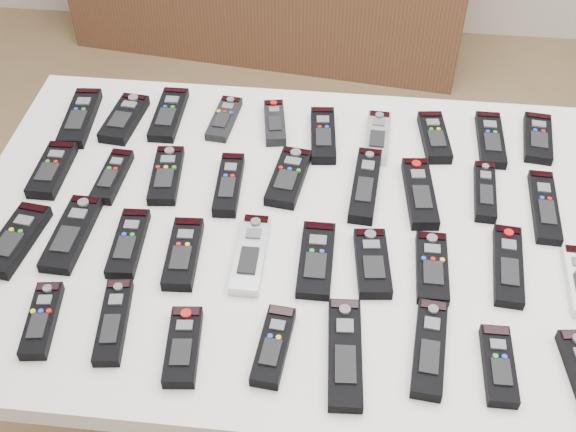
# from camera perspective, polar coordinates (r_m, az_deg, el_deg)

# --- Properties ---
(ground) EXTENTS (4.00, 4.00, 0.00)m
(ground) POSITION_cam_1_polar(r_m,az_deg,el_deg) (2.06, 4.42, -14.16)
(ground) COLOR brown
(ground) RESTS_ON ground
(table) EXTENTS (1.25, 0.88, 0.78)m
(table) POSITION_cam_1_polar(r_m,az_deg,el_deg) (1.42, -0.00, -2.24)
(table) COLOR white
(table) RESTS_ON ground
(remote_0) EXTENTS (0.07, 0.20, 0.02)m
(remote_0) POSITION_cam_1_polar(r_m,az_deg,el_deg) (1.67, -16.10, 7.48)
(remote_0) COLOR black
(remote_0) RESTS_ON table
(remote_1) EXTENTS (0.08, 0.16, 0.02)m
(remote_1) POSITION_cam_1_polar(r_m,az_deg,el_deg) (1.65, -12.81, 7.51)
(remote_1) COLOR black
(remote_1) RESTS_ON table
(remote_2) EXTENTS (0.06, 0.18, 0.02)m
(remote_2) POSITION_cam_1_polar(r_m,az_deg,el_deg) (1.64, -9.40, 7.93)
(remote_2) COLOR black
(remote_2) RESTS_ON table
(remote_3) EXTENTS (0.06, 0.15, 0.02)m
(remote_3) POSITION_cam_1_polar(r_m,az_deg,el_deg) (1.62, -5.06, 7.67)
(remote_3) COLOR black
(remote_3) RESTS_ON table
(remote_4) EXTENTS (0.07, 0.15, 0.02)m
(remote_4) POSITION_cam_1_polar(r_m,az_deg,el_deg) (1.60, -1.05, 7.38)
(remote_4) COLOR black
(remote_4) RESTS_ON table
(remote_5) EXTENTS (0.07, 0.18, 0.02)m
(remote_5) POSITION_cam_1_polar(r_m,az_deg,el_deg) (1.56, 2.79, 6.40)
(remote_5) COLOR black
(remote_5) RESTS_ON table
(remote_6) EXTENTS (0.06, 0.16, 0.02)m
(remote_6) POSITION_cam_1_polar(r_m,az_deg,el_deg) (1.57, 7.07, 6.19)
(remote_6) COLOR #B7B7BC
(remote_6) RESTS_ON table
(remote_7) EXTENTS (0.07, 0.16, 0.02)m
(remote_7) POSITION_cam_1_polar(r_m,az_deg,el_deg) (1.59, 11.49, 6.13)
(remote_7) COLOR black
(remote_7) RESTS_ON table
(remote_8) EXTENTS (0.05, 0.17, 0.02)m
(remote_8) POSITION_cam_1_polar(r_m,az_deg,el_deg) (1.61, 15.71, 5.84)
(remote_8) COLOR black
(remote_8) RESTS_ON table
(remote_9) EXTENTS (0.07, 0.16, 0.02)m
(remote_9) POSITION_cam_1_polar(r_m,az_deg,el_deg) (1.65, 19.13, 5.85)
(remote_9) COLOR black
(remote_9) RESTS_ON table
(remote_10) EXTENTS (0.06, 0.16, 0.02)m
(remote_10) POSITION_cam_1_polar(r_m,az_deg,el_deg) (1.55, -18.14, 3.49)
(remote_10) COLOR black
(remote_10) RESTS_ON table
(remote_11) EXTENTS (0.05, 0.15, 0.02)m
(remote_11) POSITION_cam_1_polar(r_m,az_deg,el_deg) (1.50, -13.71, 3.07)
(remote_11) COLOR black
(remote_11) RESTS_ON table
(remote_12) EXTENTS (0.07, 0.17, 0.02)m
(remote_12) POSITION_cam_1_polar(r_m,az_deg,el_deg) (1.48, -9.60, 3.21)
(remote_12) COLOR black
(remote_12) RESTS_ON table
(remote_13) EXTENTS (0.05, 0.17, 0.02)m
(remote_13) POSITION_cam_1_polar(r_m,az_deg,el_deg) (1.44, -4.69, 2.50)
(remote_13) COLOR black
(remote_13) RESTS_ON table
(remote_14) EXTENTS (0.08, 0.17, 0.02)m
(remote_14) POSITION_cam_1_polar(r_m,az_deg,el_deg) (1.46, 0.05, 3.09)
(remote_14) COLOR black
(remote_14) RESTS_ON table
(remote_15) EXTENTS (0.06, 0.21, 0.02)m
(remote_15) POSITION_cam_1_polar(r_m,az_deg,el_deg) (1.45, 6.13, 2.45)
(remote_15) COLOR black
(remote_15) RESTS_ON table
(remote_16) EXTENTS (0.07, 0.19, 0.02)m
(remote_16) POSITION_cam_1_polar(r_m,az_deg,el_deg) (1.44, 10.37, 1.80)
(remote_16) COLOR black
(remote_16) RESTS_ON table
(remote_17) EXTENTS (0.05, 0.16, 0.02)m
(remote_17) POSITION_cam_1_polar(r_m,az_deg,el_deg) (1.48, 15.30, 1.88)
(remote_17) COLOR black
(remote_17) RESTS_ON table
(remote_18) EXTENTS (0.06, 0.19, 0.02)m
(remote_18) POSITION_cam_1_polar(r_m,az_deg,el_deg) (1.48, 19.61, 0.71)
(remote_18) COLOR black
(remote_18) RESTS_ON table
(remote_19) EXTENTS (0.08, 0.18, 0.02)m
(remote_19) POSITION_cam_1_polar(r_m,az_deg,el_deg) (1.42, -20.71, -1.76)
(remote_19) COLOR black
(remote_19) RESTS_ON table
(remote_20) EXTENTS (0.07, 0.19, 0.02)m
(remote_20) POSITION_cam_1_polar(r_m,az_deg,el_deg) (1.40, -16.73, -1.34)
(remote_20) COLOR black
(remote_20) RESTS_ON table
(remote_21) EXTENTS (0.06, 0.16, 0.02)m
(remote_21) POSITION_cam_1_polar(r_m,az_deg,el_deg) (1.36, -12.50, -2.08)
(remote_21) COLOR black
(remote_21) RESTS_ON table
(remote_22) EXTENTS (0.06, 0.16, 0.02)m
(remote_22) POSITION_cam_1_polar(r_m,az_deg,el_deg) (1.32, -8.28, -2.94)
(remote_22) COLOR black
(remote_22) RESTS_ON table
(remote_23) EXTENTS (0.05, 0.18, 0.02)m
(remote_23) POSITION_cam_1_polar(r_m,az_deg,el_deg) (1.31, -2.98, -3.01)
(remote_23) COLOR #B7B7BC
(remote_23) RESTS_ON table
(remote_24) EXTENTS (0.06, 0.17, 0.02)m
(remote_24) POSITION_cam_1_polar(r_m,az_deg,el_deg) (1.30, 2.25, -3.46)
(remote_24) COLOR black
(remote_24) RESTS_ON table
(remote_25) EXTENTS (0.07, 0.16, 0.02)m
(remote_25) POSITION_cam_1_polar(r_m,az_deg,el_deg) (1.30, 6.68, -3.70)
(remote_25) COLOR black
(remote_25) RESTS_ON table
(remote_26) EXTENTS (0.06, 0.16, 0.02)m
(remote_26) POSITION_cam_1_polar(r_m,az_deg,el_deg) (1.31, 11.31, -4.01)
(remote_26) COLOR black
(remote_26) RESTS_ON table
(remote_27) EXTENTS (0.06, 0.19, 0.02)m
(remote_27) POSITION_cam_1_polar(r_m,az_deg,el_deg) (1.35, 17.00, -3.75)
(remote_27) COLOR black
(remote_27) RESTS_ON table
(remote_30) EXTENTS (0.06, 0.15, 0.02)m
(remote_30) POSITION_cam_1_polar(r_m,az_deg,el_deg) (1.28, -18.87, -7.78)
(remote_30) COLOR black
(remote_30) RESTS_ON table
(remote_31) EXTENTS (0.06, 0.17, 0.02)m
(remote_31) POSITION_cam_1_polar(r_m,az_deg,el_deg) (1.24, -13.62, -8.09)
(remote_31) COLOR black
(remote_31) RESTS_ON table
(remote_32) EXTENTS (0.07, 0.15, 0.02)m
(remote_32) POSITION_cam_1_polar(r_m,az_deg,el_deg) (1.19, -8.29, -10.15)
(remote_32) COLOR black
(remote_32) RESTS_ON table
(remote_33) EXTENTS (0.06, 0.15, 0.02)m
(remote_33) POSITION_cam_1_polar(r_m,az_deg,el_deg) (1.18, -1.16, -10.22)
(remote_33) COLOR black
(remote_33) RESTS_ON table
(remote_34) EXTENTS (0.07, 0.21, 0.02)m
(remote_34) POSITION_cam_1_polar(r_m,az_deg,el_deg) (1.18, 4.52, -10.75)
(remote_34) COLOR black
(remote_34) RESTS_ON table
(remote_35) EXTENTS (0.07, 0.19, 0.02)m
(remote_35) POSITION_cam_1_polar(r_m,az_deg,el_deg) (1.20, 11.12, -10.21)
(remote_35) COLOR black
(remote_35) RESTS_ON table
(remote_36) EXTENTS (0.05, 0.14, 0.02)m
(remote_36) POSITION_cam_1_polar(r_m,az_deg,el_deg) (1.21, 16.31, -11.25)
(remote_36) COLOR black
(remote_36) RESTS_ON table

